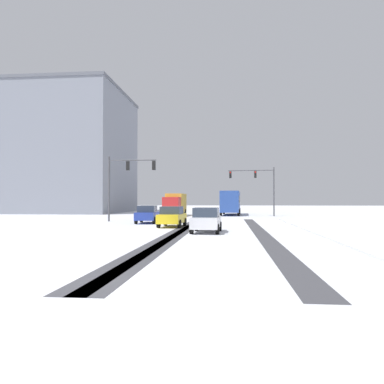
{
  "coord_description": "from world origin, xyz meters",
  "views": [
    {
      "loc": [
        3.18,
        -9.55,
        2.1
      ],
      "look_at": [
        0.0,
        22.17,
        2.8
      ],
      "focal_mm": 35.75,
      "sensor_mm": 36.0,
      "label": 1
    }
  ],
  "objects_px": {
    "car_blue_lead": "(147,214)",
    "office_building_far_left_block": "(70,152)",
    "box_truck_delivery": "(175,204)",
    "traffic_signal_far_right": "(258,181)",
    "car_yellow_cab_second": "(172,217)",
    "bus_oncoming": "(231,201)",
    "traffic_signal_near_left": "(125,175)",
    "car_white_third": "(206,220)"
  },
  "relations": [
    {
      "from": "traffic_signal_near_left",
      "to": "car_yellow_cab_second",
      "type": "relative_size",
      "value": 1.56
    },
    {
      "from": "car_blue_lead",
      "to": "traffic_signal_far_right",
      "type": "bearing_deg",
      "value": 56.1
    },
    {
      "from": "car_blue_lead",
      "to": "box_truck_delivery",
      "type": "relative_size",
      "value": 0.56
    },
    {
      "from": "car_yellow_cab_second",
      "to": "bus_oncoming",
      "type": "bearing_deg",
      "value": 79.63
    },
    {
      "from": "car_blue_lead",
      "to": "office_building_far_left_block",
      "type": "height_order",
      "value": "office_building_far_left_block"
    },
    {
      "from": "car_blue_lead",
      "to": "bus_oncoming",
      "type": "distance_m",
      "value": 22.32
    },
    {
      "from": "bus_oncoming",
      "to": "box_truck_delivery",
      "type": "distance_m",
      "value": 8.59
    },
    {
      "from": "car_blue_lead",
      "to": "office_building_far_left_block",
      "type": "bearing_deg",
      "value": 124.15
    },
    {
      "from": "car_white_third",
      "to": "office_building_far_left_block",
      "type": "distance_m",
      "value": 48.99
    },
    {
      "from": "car_blue_lead",
      "to": "car_yellow_cab_second",
      "type": "height_order",
      "value": "same"
    },
    {
      "from": "traffic_signal_near_left",
      "to": "bus_oncoming",
      "type": "relative_size",
      "value": 0.59
    },
    {
      "from": "traffic_signal_far_right",
      "to": "traffic_signal_near_left",
      "type": "bearing_deg",
      "value": -134.88
    },
    {
      "from": "traffic_signal_far_right",
      "to": "box_truck_delivery",
      "type": "bearing_deg",
      "value": 179.41
    },
    {
      "from": "car_blue_lead",
      "to": "car_white_third",
      "type": "distance_m",
      "value": 11.36
    },
    {
      "from": "car_blue_lead",
      "to": "bus_oncoming",
      "type": "relative_size",
      "value": 0.38
    },
    {
      "from": "car_yellow_cab_second",
      "to": "car_white_third",
      "type": "relative_size",
      "value": 1.0
    },
    {
      "from": "car_yellow_cab_second",
      "to": "bus_oncoming",
      "type": "height_order",
      "value": "bus_oncoming"
    },
    {
      "from": "traffic_signal_near_left",
      "to": "car_blue_lead",
      "type": "height_order",
      "value": "traffic_signal_near_left"
    },
    {
      "from": "bus_oncoming",
      "to": "office_building_far_left_block",
      "type": "bearing_deg",
      "value": 161.59
    },
    {
      "from": "car_white_third",
      "to": "bus_oncoming",
      "type": "distance_m",
      "value": 30.62
    },
    {
      "from": "car_blue_lead",
      "to": "box_truck_delivery",
      "type": "height_order",
      "value": "box_truck_delivery"
    },
    {
      "from": "bus_oncoming",
      "to": "office_building_far_left_block",
      "type": "xyz_separation_m",
      "value": [
        -28.24,
        9.4,
        8.62
      ]
    },
    {
      "from": "traffic_signal_far_right",
      "to": "car_blue_lead",
      "type": "distance_m",
      "value": 20.5
    },
    {
      "from": "bus_oncoming",
      "to": "office_building_far_left_block",
      "type": "height_order",
      "value": "office_building_far_left_block"
    },
    {
      "from": "car_blue_lead",
      "to": "car_white_third",
      "type": "xyz_separation_m",
      "value": [
        6.04,
        -9.63,
        0.0
      ]
    },
    {
      "from": "traffic_signal_near_left",
      "to": "car_yellow_cab_second",
      "type": "bearing_deg",
      "value": -50.91
    },
    {
      "from": "traffic_signal_near_left",
      "to": "car_white_third",
      "type": "bearing_deg",
      "value": -53.99
    },
    {
      "from": "bus_oncoming",
      "to": "office_building_far_left_block",
      "type": "relative_size",
      "value": 0.52
    },
    {
      "from": "car_white_third",
      "to": "car_yellow_cab_second",
      "type": "bearing_deg",
      "value": 121.15
    },
    {
      "from": "box_truck_delivery",
      "to": "traffic_signal_far_right",
      "type": "bearing_deg",
      "value": -0.59
    },
    {
      "from": "car_yellow_cab_second",
      "to": "box_truck_delivery",
      "type": "distance_m",
      "value": 21.64
    },
    {
      "from": "traffic_signal_near_left",
      "to": "office_building_far_left_block",
      "type": "height_order",
      "value": "office_building_far_left_block"
    },
    {
      "from": "car_yellow_cab_second",
      "to": "box_truck_delivery",
      "type": "bearing_deg",
      "value": 97.63
    },
    {
      "from": "car_white_third",
      "to": "bus_oncoming",
      "type": "bearing_deg",
      "value": 86.94
    },
    {
      "from": "car_white_third",
      "to": "bus_oncoming",
      "type": "xyz_separation_m",
      "value": [
        1.63,
        30.55,
        1.18
      ]
    },
    {
      "from": "bus_oncoming",
      "to": "box_truck_delivery",
      "type": "bearing_deg",
      "value": -151.49
    },
    {
      "from": "car_blue_lead",
      "to": "car_yellow_cab_second",
      "type": "xyz_separation_m",
      "value": [
        3.0,
        -4.6,
        0.0
      ]
    },
    {
      "from": "traffic_signal_far_right",
      "to": "car_white_third",
      "type": "xyz_separation_m",
      "value": [
        -5.2,
        -26.34,
        -3.83
      ]
    },
    {
      "from": "car_blue_lead",
      "to": "box_truck_delivery",
      "type": "distance_m",
      "value": 16.85
    },
    {
      "from": "traffic_signal_near_left",
      "to": "car_white_third",
      "type": "height_order",
      "value": "traffic_signal_near_left"
    },
    {
      "from": "bus_oncoming",
      "to": "car_yellow_cab_second",
      "type": "bearing_deg",
      "value": -100.37
    },
    {
      "from": "traffic_signal_near_left",
      "to": "car_white_third",
      "type": "distance_m",
      "value": 15.56
    }
  ]
}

